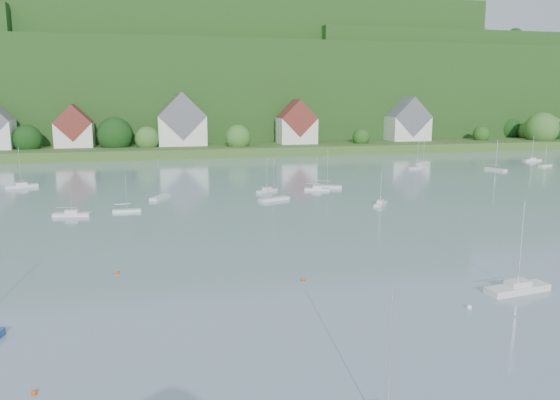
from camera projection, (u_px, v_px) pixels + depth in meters
name	position (u px, v px, depth m)	size (l,w,h in m)	color
far_shore_strip	(167.00, 147.00, 198.10)	(600.00, 60.00, 3.00)	#385821
forested_ridge	(161.00, 90.00, 259.83)	(620.00, 181.22, 69.89)	#183A12
village_building_1	(74.00, 129.00, 179.41)	(12.00, 9.36, 14.00)	silver
village_building_2	(182.00, 124.00, 186.16)	(16.00, 11.44, 18.00)	silver
village_building_3	(297.00, 125.00, 193.52)	(13.00, 10.40, 15.50)	silver
village_building_4	(408.00, 123.00, 207.57)	(15.00, 10.40, 16.50)	silver
near_sailboat_3	(517.00, 288.00, 53.84)	(6.98, 2.81, 9.16)	silver
mooring_buoy_1	(469.00, 309.00, 49.65)	(0.49, 0.49, 0.49)	white
mooring_buoy_2	(303.00, 281.00, 57.26)	(0.43, 0.43, 0.43)	#CD4B06
mooring_buoy_3	(118.00, 274.00, 59.59)	(0.41, 0.41, 0.41)	#CD4B06
mooring_buoy_5	(34.00, 394.00, 35.32)	(0.39, 0.39, 0.39)	#CD4B06
far_sailboat_cluster	(256.00, 182.00, 121.73)	(201.14, 71.16, 8.71)	silver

